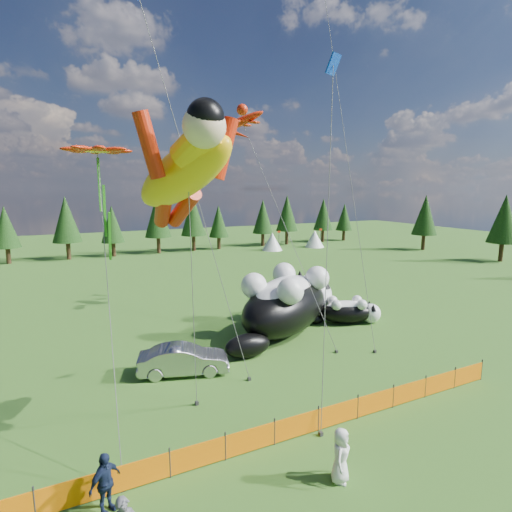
% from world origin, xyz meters
% --- Properties ---
extents(ground, '(160.00, 160.00, 0.00)m').
position_xyz_m(ground, '(0.00, 0.00, 0.00)').
color(ground, '#123A0A').
rests_on(ground, ground).
extents(safety_fence, '(22.06, 0.06, 1.10)m').
position_xyz_m(safety_fence, '(0.00, -3.00, 0.50)').
color(safety_fence, '#262626').
rests_on(safety_fence, ground).
extents(tree_line, '(90.00, 4.00, 8.00)m').
position_xyz_m(tree_line, '(0.00, 45.00, 4.00)').
color(tree_line, black).
rests_on(tree_line, ground).
extents(festival_tents, '(50.00, 3.20, 2.80)m').
position_xyz_m(festival_tents, '(11.00, 40.00, 1.40)').
color(festival_tents, white).
rests_on(festival_tents, ground).
extents(cat_large, '(10.71, 8.39, 4.33)m').
position_xyz_m(cat_large, '(5.93, 7.62, 2.06)').
color(cat_large, black).
rests_on(cat_large, ground).
extents(cat_small, '(5.04, 3.21, 1.90)m').
position_xyz_m(cat_small, '(10.56, 6.94, 0.90)').
color(cat_small, black).
rests_on(cat_small, ground).
extents(car, '(4.95, 2.90, 1.54)m').
position_xyz_m(car, '(-2.45, 4.32, 0.77)').
color(car, '#A5A4A9').
rests_on(car, ground).
extents(spectator_c, '(1.25, 1.13, 1.93)m').
position_xyz_m(spectator_c, '(-7.08, -3.60, 0.96)').
color(spectator_c, '#15203C').
rests_on(spectator_c, ground).
extents(spectator_e, '(1.08, 1.05, 1.87)m').
position_xyz_m(spectator_e, '(0.06, -5.63, 0.94)').
color(spectator_e, silver).
rests_on(spectator_e, ground).
extents(superhero_kite, '(6.56, 6.75, 12.69)m').
position_xyz_m(superhero_kite, '(-3.87, -1.70, 10.16)').
color(superhero_kite, '#FDB80D').
rests_on(superhero_kite, ground).
extents(gecko_kite, '(5.72, 13.33, 17.93)m').
position_xyz_m(gecko_kite, '(4.95, 13.47, 14.60)').
color(gecko_kite, red).
rests_on(gecko_kite, ground).
extents(flower_kite, '(3.39, 6.41, 11.90)m').
position_xyz_m(flower_kite, '(-6.26, 1.70, 10.94)').
color(flower_kite, red).
rests_on(flower_kite, ground).
extents(diamond_kite_a, '(4.84, 3.09, 19.43)m').
position_xyz_m(diamond_kite_a, '(-3.78, 4.55, 17.63)').
color(diamond_kite_a, '#0D3BC3').
rests_on(diamond_kite_a, ground).
extents(diamond_kite_c, '(2.60, 2.90, 15.56)m').
position_xyz_m(diamond_kite_c, '(2.78, -0.85, 14.19)').
color(diamond_kite_c, '#0D3BC3').
rests_on(diamond_kite_c, ground).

